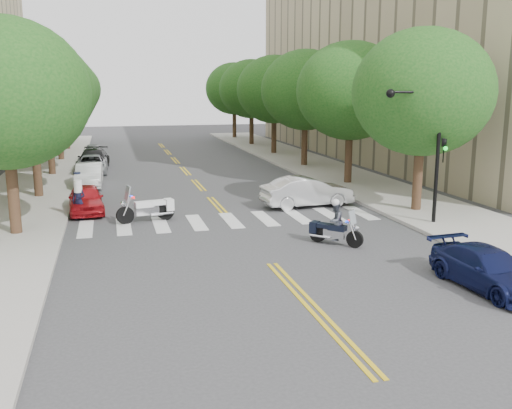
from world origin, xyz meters
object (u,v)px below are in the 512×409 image
object	(u,v)px
motorcycle_parked	(151,208)
officer_standing	(79,201)
convertible	(307,192)
sedan_blue	(488,269)
motorcycle_police	(334,224)

from	to	relation	value
motorcycle_parked	officer_standing	xyz separation A→B (m)	(-3.05, 1.13, 0.28)
convertible	officer_standing	bearing A→B (deg)	85.75
officer_standing	sedan_blue	bearing A→B (deg)	-15.33
officer_standing	sedan_blue	size ratio (longest dim) A/B	0.42
sedan_blue	motorcycle_police	bearing A→B (deg)	110.04
convertible	sedan_blue	world-z (taller)	convertible
motorcycle_police	convertible	bearing A→B (deg)	-143.71
motorcycle_police	motorcycle_parked	distance (m)	8.41
motorcycle_parked	officer_standing	bearing A→B (deg)	56.70
officer_standing	convertible	size ratio (longest dim) A/B	0.38
motorcycle_police	motorcycle_parked	size ratio (longest dim) A/B	0.69
convertible	sedan_blue	size ratio (longest dim) A/B	1.10
sedan_blue	convertible	bearing A→B (deg)	91.08
motorcycle_police	convertible	xyz separation A→B (m)	(1.34, 6.75, -0.04)
sedan_blue	officer_standing	bearing A→B (deg)	129.87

